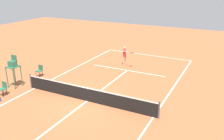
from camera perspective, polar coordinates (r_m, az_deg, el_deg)
name	(u,v)px	position (r m, az deg, el deg)	size (l,w,h in m)	color
ground_plane	(87,101)	(16.27, -5.82, -7.16)	(60.00, 60.00, 0.00)	#B76038
court_lines	(87,101)	(16.27, -5.82, -7.15)	(9.11, 24.13, 0.01)	white
tennis_net	(87,94)	(16.05, -5.88, -5.58)	(9.71, 0.10, 1.07)	#4C4C51
player_serving	(125,54)	(22.58, 3.00, 3.67)	(1.27, 0.80, 1.81)	#D8A884
tennis_ball	(104,68)	(22.05, -1.86, 0.41)	(0.07, 0.07, 0.07)	#CCE033
umpire_chair	(13,66)	(19.12, -21.95, 0.84)	(0.80, 0.80, 2.41)	#2D6B4C
courtside_chair_near	(3,88)	(18.34, -23.90, -3.81)	(0.44, 0.46, 0.95)	#262626
courtside_chair_mid	(40,70)	(20.96, -16.43, -0.02)	(0.44, 0.46, 0.95)	#262626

